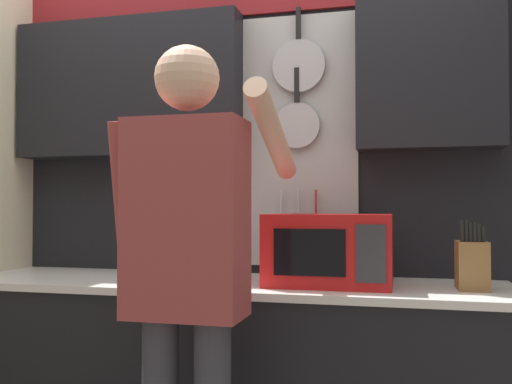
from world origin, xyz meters
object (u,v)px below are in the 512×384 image
(knife_block, at_px, (472,264))
(utensil_crock, at_px, (228,261))
(microwave, at_px, (329,249))
(person, at_px, (188,259))

(knife_block, distance_m, utensil_crock, 0.96)
(microwave, xyz_separation_m, utensil_crock, (-0.42, 0.00, -0.05))
(microwave, height_order, person, person)
(microwave, xyz_separation_m, person, (-0.40, -0.52, -0.00))
(person, bearing_deg, utensil_crock, 92.35)
(microwave, xyz_separation_m, knife_block, (0.54, 0.00, -0.05))
(person, bearing_deg, microwave, 52.54)
(microwave, bearing_deg, person, -127.46)
(microwave, distance_m, person, 0.66)
(knife_block, height_order, utensil_crock, utensil_crock)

